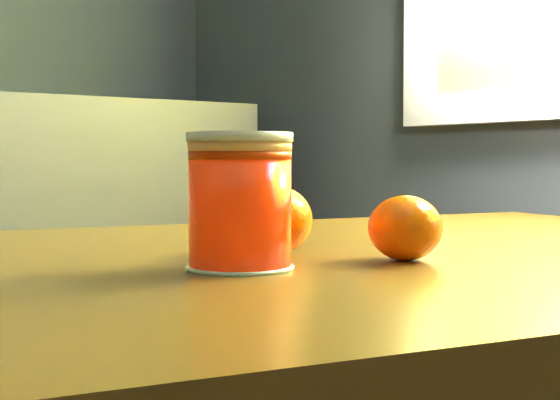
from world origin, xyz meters
TOP-DOWN VIEW (x-y plane):
  - table at (1.01, 0.16)m, footprint 1.03×0.81m
  - juice_glass at (0.86, 0.12)m, footprint 0.08×0.08m
  - orange_front at (0.93, 0.17)m, footprint 0.07×0.07m
  - orange_back at (1.00, 0.08)m, footprint 0.07×0.07m

SIDE VIEW (x-z plane):
  - table at x=1.01m, z-range 0.26..0.95m
  - orange_back at x=1.00m, z-range 0.69..0.74m
  - orange_front at x=0.93m, z-range 0.69..0.75m
  - juice_glass at x=0.86m, z-range 0.69..0.79m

